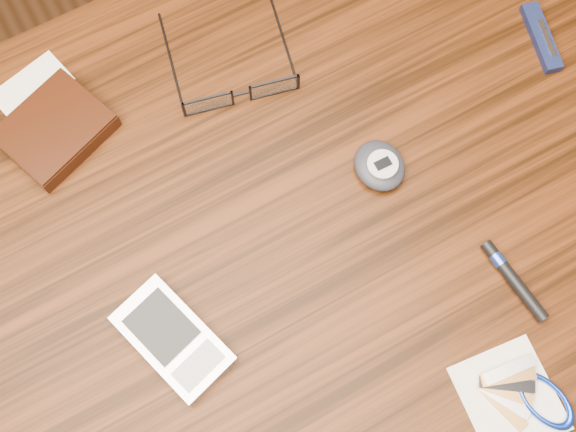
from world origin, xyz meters
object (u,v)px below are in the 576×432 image
object	(u,v)px
eyeglasses	(240,90)
pda_phone	(173,339)
wallet_and_card	(55,129)
notepad_keys	(526,397)
pocket_knife	(541,37)
desk	(229,289)
pedometer	(380,166)

from	to	relation	value
eyeglasses	pda_phone	world-z (taller)	eyeglasses
wallet_and_card	notepad_keys	bearing A→B (deg)	-59.10
eyeglasses	pocket_knife	size ratio (longest dim) A/B	1.81
pda_phone	wallet_and_card	bearing A→B (deg)	92.69
wallet_and_card	notepad_keys	size ratio (longest dim) A/B	1.47
wallet_and_card	desk	bearing A→B (deg)	-68.35
desk	eyeglasses	xyz separation A→B (m)	(0.11, 0.16, 0.11)
desk	pocket_knife	world-z (taller)	pocket_knife
desk	pedometer	world-z (taller)	pedometer
desk	wallet_and_card	size ratio (longest dim) A/B	6.33
pocket_knife	notepad_keys	bearing A→B (deg)	-127.13
pda_phone	notepad_keys	size ratio (longest dim) A/B	1.20
wallet_and_card	pocket_knife	distance (m)	0.54
pda_phone	pedometer	world-z (taller)	pedometer
desk	eyeglasses	size ratio (longest dim) A/B	6.28
pocket_knife	eyeglasses	bearing A→B (deg)	162.84
notepad_keys	pocket_knife	distance (m)	0.39
pedometer	pocket_knife	distance (m)	0.24
desk	pedometer	distance (m)	0.22
eyeglasses	pocket_knife	world-z (taller)	eyeglasses
eyeglasses	pedometer	xyz separation A→B (m)	(0.09, -0.15, -0.00)
desk	pocket_knife	xyz separation A→B (m)	(0.43, 0.06, 0.11)
pocket_knife	desk	bearing A→B (deg)	-171.92
notepad_keys	pedometer	bearing A→B (deg)	90.26
wallet_and_card	pda_phone	distance (m)	0.26
desk	pocket_knife	distance (m)	0.45
pedometer	pocket_knife	xyz separation A→B (m)	(0.24, 0.05, -0.01)
pedometer	pocket_knife	size ratio (longest dim) A/B	0.69
wallet_and_card	pedometer	bearing A→B (deg)	-35.79
eyeglasses	pocket_knife	bearing A→B (deg)	-17.16
pda_phone	notepad_keys	world-z (taller)	pda_phone
pedometer	pocket_knife	bearing A→B (deg)	10.99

